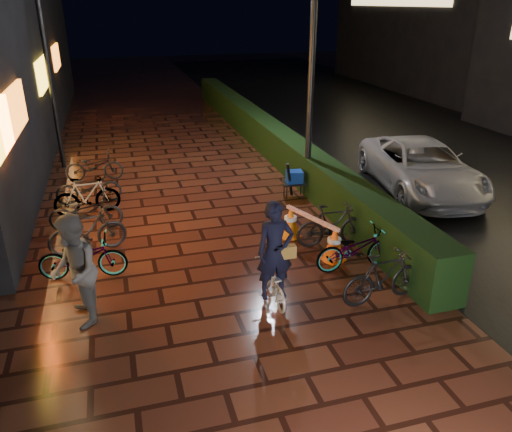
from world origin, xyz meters
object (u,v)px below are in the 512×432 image
object	(u,v)px
bystander_person	(75,271)
cart_assembly	(294,178)
van	(421,167)
traffic_barrier	(311,232)
cyclist	(274,265)

from	to	relation	value
bystander_person	cart_assembly	size ratio (longest dim) A/B	1.76
van	traffic_barrier	size ratio (longest dim) A/B	2.71
van	cyclist	bearing A→B (deg)	-133.59
cyclist	cart_assembly	distance (m)	4.77
bystander_person	cart_assembly	xyz separation A→B (m)	(5.00, 4.12, -0.37)
bystander_person	van	world-z (taller)	bystander_person
traffic_barrier	cart_assembly	size ratio (longest dim) A/B	1.66
van	cart_assembly	bearing A→B (deg)	-176.92
van	cyclist	size ratio (longest dim) A/B	2.59
traffic_barrier	cyclist	bearing A→B (deg)	-128.84
bystander_person	traffic_barrier	distance (m)	4.64
van	traffic_barrier	xyz separation A→B (m)	(-3.99, -2.33, -0.30)
traffic_barrier	cart_assembly	world-z (taller)	cart_assembly
cyclist	van	bearing A→B (deg)	36.76
van	cyclist	distance (m)	6.63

